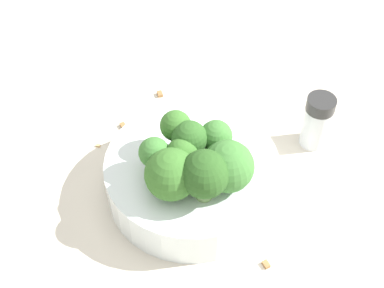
% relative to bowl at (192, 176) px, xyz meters
% --- Properties ---
extents(ground_plane, '(3.00, 3.00, 0.00)m').
position_rel_bowl_xyz_m(ground_plane, '(0.00, 0.00, -0.03)').
color(ground_plane, beige).
extents(bowl, '(0.21, 0.21, 0.05)m').
position_rel_bowl_xyz_m(bowl, '(0.00, 0.00, 0.00)').
color(bowl, silver).
rests_on(bowl, ground_plane).
extents(broccoli_floret_0, '(0.04, 0.04, 0.06)m').
position_rel_bowl_xyz_m(broccoli_floret_0, '(0.03, 0.01, 0.06)').
color(broccoli_floret_0, '#8EB770').
rests_on(broccoli_floret_0, bowl).
extents(broccoli_floret_1, '(0.04, 0.04, 0.06)m').
position_rel_bowl_xyz_m(broccoli_floret_1, '(0.01, -0.00, 0.06)').
color(broccoli_floret_1, '#7A9E5B').
rests_on(broccoli_floret_1, bowl).
extents(broccoli_floret_2, '(0.04, 0.04, 0.05)m').
position_rel_bowl_xyz_m(broccoli_floret_2, '(-0.01, 0.02, 0.06)').
color(broccoli_floret_2, '#7A9E5B').
rests_on(broccoli_floret_2, bowl).
extents(broccoli_floret_3, '(0.05, 0.05, 0.07)m').
position_rel_bowl_xyz_m(broccoli_floret_3, '(-0.05, 0.01, 0.06)').
color(broccoli_floret_3, '#7A9E5B').
rests_on(broccoli_floret_3, bowl).
extents(broccoli_floret_4, '(0.06, 0.06, 0.06)m').
position_rel_bowl_xyz_m(broccoli_floret_4, '(-0.04, -0.02, 0.06)').
color(broccoli_floret_4, '#8EB770').
rests_on(broccoli_floret_4, bowl).
extents(broccoli_floret_5, '(0.04, 0.04, 0.05)m').
position_rel_bowl_xyz_m(broccoli_floret_5, '(0.01, 0.04, 0.05)').
color(broccoli_floret_5, '#7A9E5B').
rests_on(broccoli_floret_5, bowl).
extents(broccoli_floret_6, '(0.04, 0.04, 0.05)m').
position_rel_bowl_xyz_m(broccoli_floret_6, '(-0.00, -0.03, 0.06)').
color(broccoli_floret_6, '#7A9E5B').
rests_on(broccoli_floret_6, bowl).
extents(broccoli_floret_7, '(0.06, 0.06, 0.06)m').
position_rel_bowl_xyz_m(broccoli_floret_7, '(-0.03, 0.04, 0.06)').
color(broccoli_floret_7, '#8EB770').
rests_on(broccoli_floret_7, bowl).
extents(pepper_shaker, '(0.04, 0.04, 0.08)m').
position_rel_bowl_xyz_m(pepper_shaker, '(0.00, -0.18, 0.01)').
color(pepper_shaker, silver).
rests_on(pepper_shaker, ground_plane).
extents(almond_crumb_0, '(0.01, 0.01, 0.01)m').
position_rel_bowl_xyz_m(almond_crumb_0, '(-0.13, -0.03, -0.02)').
color(almond_crumb_0, olive).
rests_on(almond_crumb_0, ground_plane).
extents(almond_crumb_1, '(0.01, 0.01, 0.01)m').
position_rel_bowl_xyz_m(almond_crumb_1, '(0.12, 0.08, -0.02)').
color(almond_crumb_1, tan).
rests_on(almond_crumb_1, ground_plane).
extents(almond_crumb_2, '(0.01, 0.01, 0.01)m').
position_rel_bowl_xyz_m(almond_crumb_2, '(0.17, -0.03, -0.02)').
color(almond_crumb_2, olive).
rests_on(almond_crumb_2, ground_plane).
extents(almond_crumb_3, '(0.01, 0.01, 0.01)m').
position_rel_bowl_xyz_m(almond_crumb_3, '(0.14, 0.04, -0.02)').
color(almond_crumb_3, olive).
rests_on(almond_crumb_3, ground_plane).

